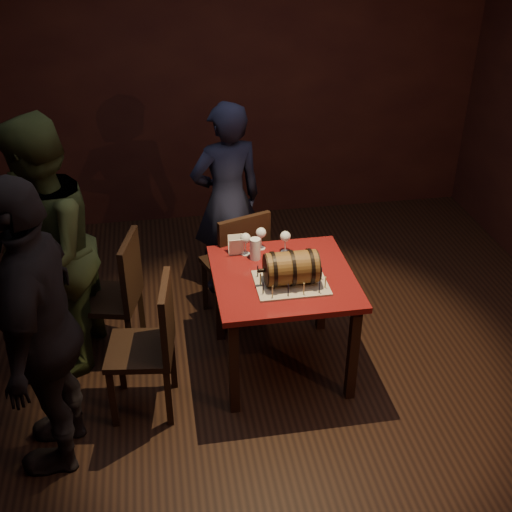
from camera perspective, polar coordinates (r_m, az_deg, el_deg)
name	(u,v)px	position (r m, az deg, el deg)	size (l,w,h in m)	color
room_shell	(264,192)	(3.69, 0.74, 5.68)	(5.04, 5.04, 2.80)	black
pub_table	(283,289)	(4.19, 2.41, -2.95)	(0.90, 0.90, 0.75)	#530D0F
cake_board	(291,283)	(4.04, 3.12, -2.40)	(0.45, 0.35, 0.01)	#A69886
barrel_cake	(291,268)	(3.98, 3.16, -1.06)	(0.38, 0.23, 0.23)	brown
birthday_candles	(291,277)	(4.01, 3.14, -1.84)	(0.40, 0.30, 0.09)	#DED184
wine_glass_left	(245,239)	(4.29, -0.94, 1.50)	(0.07, 0.07, 0.16)	silver
wine_glass_mid	(261,234)	(4.35, 0.45, 2.00)	(0.07, 0.07, 0.16)	silver
wine_glass_right	(285,237)	(4.31, 2.62, 1.68)	(0.07, 0.07, 0.16)	silver
pint_of_ale	(255,249)	(4.26, -0.08, 0.61)	(0.07, 0.07, 0.15)	silver
menu_card	(236,246)	(4.31, -1.79, 0.90)	(0.10, 0.05, 0.13)	white
chair_back	(238,261)	(4.71, -1.57, -0.46)	(0.51, 0.51, 0.93)	black
chair_left_rear	(119,291)	(4.47, -12.09, -3.06)	(0.48, 0.48, 0.93)	black
chair_left_front	(152,341)	(3.99, -9.19, -7.44)	(0.45, 0.45, 0.93)	black
person_back	(227,201)	(4.99, -2.59, 4.92)	(0.58, 0.38, 1.58)	black
person_left_rear	(45,253)	(4.29, -18.23, 0.27)	(0.87, 0.68, 1.79)	#323D1E
person_left_front	(41,330)	(3.60, -18.57, -6.23)	(1.04, 0.43, 1.78)	black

